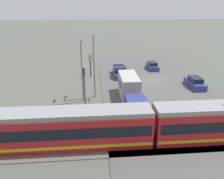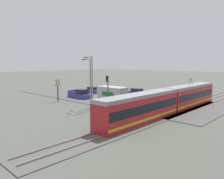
# 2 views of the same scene
# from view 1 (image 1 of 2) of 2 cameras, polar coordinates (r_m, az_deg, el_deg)

# --- Properties ---
(ground_plane) EXTENTS (320.00, 320.00, 0.00)m
(ground_plane) POSITION_cam_1_polar(r_m,az_deg,el_deg) (38.08, 10.57, 2.21)
(ground_plane) COLOR #565B51
(road_surface) EXTENTS (17.85, 47.67, 0.08)m
(road_surface) POSITION_cam_1_polar(r_m,az_deg,el_deg) (38.07, 10.57, 2.26)
(road_surface) COLOR #565454
(road_surface) RESTS_ON ground
(rail_bed) EXTENTS (56.85, 4.40, 0.22)m
(rail_bed) POSITION_cam_1_polar(r_m,az_deg,el_deg) (23.42, 21.61, -11.81)
(rail_bed) COLOR #5B5954
(rail_bed) RESTS_ON ground
(light_rail_tram) EXTENTS (29.01, 2.63, 4.68)m
(light_rail_tram) POSITION_cam_1_polar(r_m,az_deg,el_deg) (20.92, 10.50, -9.10)
(light_rail_tram) COLOR #B21E23
(light_rail_tram) RESTS_ON ground
(box_truck) EXTENTS (2.41, 9.71, 3.03)m
(box_truck) POSITION_cam_1_polar(r_m,az_deg,el_deg) (29.62, 4.77, -0.09)
(box_truck) COLOR navy
(box_truck) RESTS_ON ground
(pickup_truck) EXTENTS (2.09, 5.74, 1.88)m
(pickup_truck) POSITION_cam_1_polar(r_m,az_deg,el_deg) (39.68, 2.07, 4.54)
(pickup_truck) COLOR navy
(pickup_truck) RESTS_ON ground
(sedan_car_0) EXTENTS (1.77, 4.33, 1.47)m
(sedan_car_0) POSITION_cam_1_polar(r_m,az_deg,el_deg) (44.78, 10.47, 6.03)
(sedan_car_0) COLOR navy
(sedan_car_0) RESTS_ON ground
(sedan_car_1) EXTENTS (1.84, 4.64, 1.59)m
(sedan_car_1) POSITION_cam_1_polar(r_m,az_deg,el_deg) (36.72, 20.85, 1.62)
(sedan_car_1) COLOR navy
(sedan_car_1) RESTS_ON ground
(traffic_light_pole) EXTENTS (0.28, 0.47, 5.55)m
(traffic_light_pole) POSITION_cam_1_polar(r_m,az_deg,el_deg) (25.44, -7.23, 1.20)
(traffic_light_pole) COLOR #47474C
(traffic_light_pole) RESTS_ON ground
(street_tree) EXTENTS (1.03, 0.86, 4.34)m
(street_tree) POSITION_cam_1_polar(r_m,az_deg,el_deg) (39.24, -5.65, 6.06)
(street_tree) COLOR brown
(street_tree) RESTS_ON ground
(street_lamp_near_crossing) EXTENTS (0.36, 1.95, 8.09)m
(street_lamp_near_crossing) POSITION_cam_1_polar(r_m,az_deg,el_deg) (28.54, -7.85, 5.72)
(street_lamp_near_crossing) COLOR gray
(street_lamp_near_crossing) RESTS_ON ground
(street_lamp_mid_block) EXTENTS (0.36, 1.95, 8.51)m
(street_lamp_mid_block) POSITION_cam_1_polar(r_m,az_deg,el_deg) (29.73, -4.72, 6.91)
(street_lamp_mid_block) COLOR gray
(street_lamp_mid_block) RESTS_ON ground
(no_parking_sign) EXTENTS (0.32, 0.08, 2.51)m
(no_parking_sign) POSITION_cam_1_polar(r_m,az_deg,el_deg) (25.02, -6.03, -4.23)
(no_parking_sign) COLOR gray
(no_parking_sign) RESTS_ON ground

